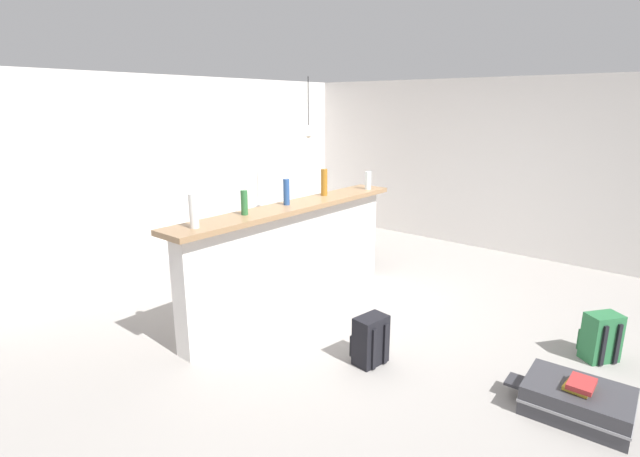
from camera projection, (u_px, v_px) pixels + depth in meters
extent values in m
cube|color=gray|center=(363.00, 311.00, 5.13)|extent=(13.00, 13.00, 0.05)
cube|color=silver|center=(187.00, 169.00, 6.70)|extent=(6.60, 0.10, 2.50)
cube|color=silver|center=(464.00, 164.00, 7.26)|extent=(0.10, 6.00, 2.50)
cube|color=silver|center=(293.00, 260.00, 5.01)|extent=(2.80, 0.20, 1.09)
cube|color=#93704C|center=(293.00, 207.00, 4.86)|extent=(2.96, 0.40, 0.05)
cylinder|color=silver|center=(194.00, 211.00, 3.91)|extent=(0.08, 0.08, 0.29)
cylinder|color=#2D6B38|center=(244.00, 203.00, 4.39)|extent=(0.06, 0.06, 0.23)
cylinder|color=#284C89|center=(286.00, 192.00, 4.81)|extent=(0.06, 0.06, 0.27)
cylinder|color=#9E661E|center=(324.00, 182.00, 5.31)|extent=(0.07, 0.07, 0.30)
cylinder|color=silver|center=(368.00, 180.00, 5.71)|extent=(0.07, 0.07, 0.22)
cube|color=brown|center=(311.00, 204.00, 6.90)|extent=(1.10, 0.80, 0.04)
cylinder|color=brown|center=(306.00, 240.00, 6.42)|extent=(0.06, 0.06, 0.70)
cylinder|color=brown|center=(350.00, 226.00, 7.14)|extent=(0.06, 0.06, 0.70)
cylinder|color=brown|center=(271.00, 232.00, 6.84)|extent=(0.06, 0.06, 0.70)
cylinder|color=brown|center=(315.00, 220.00, 7.56)|extent=(0.06, 0.06, 0.70)
cube|color=black|center=(345.00, 232.00, 6.51)|extent=(0.46, 0.46, 0.04)
cube|color=black|center=(337.00, 212.00, 6.57)|extent=(0.40, 0.11, 0.48)
cylinder|color=black|center=(344.00, 253.00, 6.35)|extent=(0.04, 0.04, 0.41)
cylinder|color=black|center=(361.00, 249.00, 6.54)|extent=(0.04, 0.04, 0.41)
cylinder|color=black|center=(329.00, 248.00, 6.58)|extent=(0.04, 0.04, 0.41)
cylinder|color=black|center=(346.00, 244.00, 6.78)|extent=(0.04, 0.04, 0.41)
cylinder|color=black|center=(308.00, 102.00, 6.62)|extent=(0.01, 0.01, 0.68)
cone|color=white|center=(308.00, 130.00, 6.72)|extent=(0.34, 0.34, 0.14)
sphere|color=white|center=(308.00, 136.00, 6.74)|extent=(0.07, 0.07, 0.07)
cube|color=#38383D|center=(577.00, 401.00, 3.35)|extent=(0.51, 0.70, 0.22)
cube|color=gray|center=(577.00, 401.00, 3.35)|extent=(0.53, 0.72, 0.02)
cube|color=#2D2D33|center=(516.00, 381.00, 3.58)|extent=(0.19, 0.15, 0.02)
cube|color=black|center=(371.00, 340.00, 4.00)|extent=(0.30, 0.22, 0.42)
cube|color=black|center=(361.00, 343.00, 4.10)|extent=(0.23, 0.09, 0.19)
cube|color=black|center=(385.00, 344.00, 3.98)|extent=(0.04, 0.03, 0.36)
cube|color=black|center=(374.00, 349.00, 3.89)|extent=(0.04, 0.03, 0.36)
cube|color=#286B3D|center=(601.00, 337.00, 4.05)|extent=(0.33, 0.31, 0.42)
cube|color=#205530|center=(590.00, 339.00, 4.18)|extent=(0.21, 0.18, 0.19)
cube|color=black|center=(618.00, 344.00, 3.98)|extent=(0.04, 0.04, 0.36)
cube|color=black|center=(603.00, 346.00, 3.95)|extent=(0.04, 0.04, 0.36)
cube|color=gold|center=(579.00, 386.00, 3.31)|extent=(0.23, 0.18, 0.03)
cube|color=#AD2D2D|center=(582.00, 384.00, 3.28)|extent=(0.22, 0.16, 0.04)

